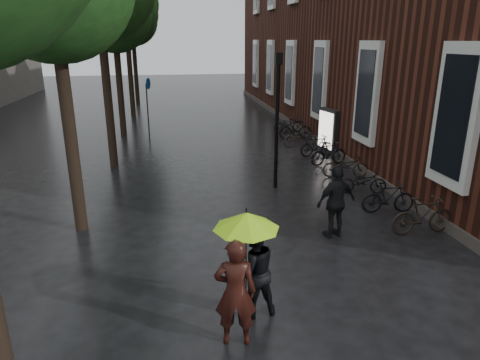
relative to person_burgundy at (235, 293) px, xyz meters
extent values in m
cube|color=#38160F|center=(11.23, 17.63, 5.05)|extent=(10.00, 33.00, 12.00)
cube|color=silver|center=(6.18, 3.63, 2.05)|extent=(0.25, 1.60, 3.60)
cube|color=black|center=(6.08, 3.63, 2.05)|extent=(0.10, 1.20, 3.00)
cube|color=silver|center=(6.18, 8.63, 2.05)|extent=(0.25, 1.60, 3.60)
cube|color=black|center=(6.08, 8.63, 2.05)|extent=(0.10, 1.20, 3.00)
cube|color=silver|center=(6.18, 13.63, 2.05)|extent=(0.25, 1.60, 3.60)
cube|color=black|center=(6.08, 13.63, 2.05)|extent=(0.10, 1.20, 3.00)
cube|color=silver|center=(6.18, 18.63, 2.05)|extent=(0.25, 1.60, 3.60)
cube|color=black|center=(6.08, 18.63, 2.05)|extent=(0.10, 1.20, 3.00)
cube|color=silver|center=(6.18, 23.63, 2.05)|extent=(0.25, 1.60, 3.60)
cube|color=black|center=(6.08, 23.63, 2.05)|extent=(0.10, 1.20, 3.00)
cube|color=silver|center=(6.18, 28.63, 2.05)|extent=(0.25, 1.60, 3.60)
cube|color=black|center=(6.08, 28.63, 2.05)|extent=(0.10, 1.20, 3.00)
cube|color=#3F3833|center=(6.33, 17.63, -0.80)|extent=(0.40, 33.00, 0.30)
cylinder|color=black|center=(-3.37, 5.13, 1.31)|extent=(0.32, 0.32, 4.51)
cylinder|color=black|center=(-3.17, 11.13, 1.53)|extent=(0.32, 0.32, 4.95)
cylinder|color=black|center=(-3.32, 17.13, 1.25)|extent=(0.32, 0.32, 4.40)
cylinder|color=black|center=(-3.22, 23.13, 1.45)|extent=(0.32, 0.32, 4.79)
cylinder|color=black|center=(-3.27, 29.13, 1.34)|extent=(0.32, 0.32, 4.57)
imported|color=black|center=(0.00, 0.00, 0.00)|extent=(0.75, 0.55, 1.89)
imported|color=black|center=(0.44, 0.73, -0.05)|extent=(0.98, 0.82, 1.79)
cylinder|color=black|center=(0.26, 0.45, 0.33)|extent=(0.02, 0.02, 1.44)
cone|color=#AEFF1A|center=(0.26, 0.45, 1.05)|extent=(1.13, 1.13, 0.29)
cylinder|color=black|center=(0.26, 0.45, 1.24)|extent=(0.02, 0.02, 0.08)
imported|color=black|center=(3.14, 3.59, 0.00)|extent=(1.18, 0.72, 1.89)
imported|color=black|center=(5.43, 3.35, -0.43)|extent=(1.72, 0.52, 1.03)
imported|color=black|center=(5.26, 4.84, -0.48)|extent=(1.60, 0.60, 0.94)
imported|color=black|center=(5.23, 6.51, -0.53)|extent=(1.66, 0.88, 0.83)
imported|color=black|center=(5.38, 8.25, -0.51)|extent=(1.74, 0.86, 0.87)
imported|color=black|center=(5.35, 9.90, -0.46)|extent=(1.69, 0.81, 0.98)
imported|color=black|center=(5.34, 11.26, -0.48)|extent=(1.59, 0.59, 0.93)
imported|color=black|center=(5.19, 13.20, -0.49)|extent=(1.81, 0.94, 0.90)
imported|color=black|center=(5.40, 14.78, -0.44)|extent=(1.70, 0.48, 1.02)
imported|color=black|center=(5.48, 16.36, -0.49)|extent=(1.84, 0.98, 0.92)
cube|color=black|center=(6.05, 11.83, 0.03)|extent=(0.27, 1.29, 1.95)
cube|color=silver|center=(5.90, 11.83, 0.08)|extent=(0.04, 1.08, 1.60)
cylinder|color=black|center=(2.57, 7.58, 1.14)|extent=(0.13, 0.13, 4.17)
cube|color=black|center=(2.57, 7.58, 3.32)|extent=(0.23, 0.23, 0.36)
sphere|color=#FFE5B2|center=(2.57, 7.58, 3.32)|extent=(0.19, 0.19, 0.19)
cylinder|color=#262628|center=(-1.94, 16.00, 0.44)|extent=(0.07, 0.07, 2.76)
cylinder|color=navy|center=(-1.83, 16.00, 1.82)|extent=(0.03, 0.55, 0.55)
camera|label=1|loc=(-0.91, -5.92, 3.89)|focal=32.00mm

